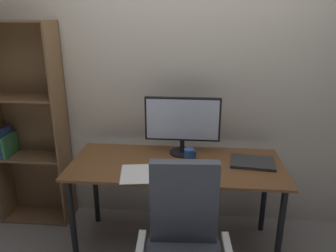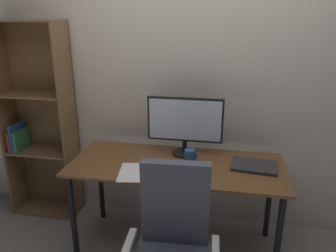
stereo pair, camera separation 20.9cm
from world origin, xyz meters
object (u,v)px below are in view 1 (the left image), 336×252
(monitor, at_px, (182,122))
(laptop, at_px, (252,162))
(desk, at_px, (176,174))
(mouse, at_px, (208,171))
(keyboard, at_px, (175,173))
(bookshelf, at_px, (29,128))
(coffee_mug, at_px, (189,155))

(monitor, distance_m, laptop, 0.61)
(desk, relative_size, mouse, 16.50)
(keyboard, distance_m, laptop, 0.60)
(mouse, xyz_separation_m, bookshelf, (-1.53, 0.48, 0.11))
(monitor, height_order, mouse, monitor)
(bookshelf, bearing_deg, coffee_mug, -11.68)
(mouse, height_order, laptop, mouse)
(keyboard, xyz_separation_m, bookshelf, (-1.31, 0.51, 0.12))
(desk, distance_m, monitor, 0.40)
(bookshelf, bearing_deg, keyboard, -21.21)
(keyboard, bearing_deg, desk, 90.73)
(monitor, xyz_separation_m, mouse, (0.19, -0.34, -0.25))
(coffee_mug, bearing_deg, desk, -155.04)
(keyboard, bearing_deg, monitor, 84.80)
(monitor, relative_size, bookshelf, 0.33)
(desk, bearing_deg, coffee_mug, 24.96)
(mouse, bearing_deg, desk, 143.25)
(keyboard, bearing_deg, bookshelf, 158.08)
(desk, distance_m, bookshelf, 1.36)
(laptop, bearing_deg, bookshelf, 177.85)
(desk, bearing_deg, monitor, 80.16)
(mouse, height_order, bookshelf, bookshelf)
(keyboard, relative_size, mouse, 3.02)
(desk, xyz_separation_m, coffee_mug, (0.09, 0.04, 0.14))
(desk, relative_size, keyboard, 5.46)
(desk, relative_size, bookshelf, 0.90)
(keyboard, xyz_separation_m, laptop, (0.56, 0.22, 0.00))
(bookshelf, bearing_deg, desk, -14.30)
(bookshelf, bearing_deg, mouse, -17.35)
(mouse, bearing_deg, monitor, 115.86)
(keyboard, height_order, bookshelf, bookshelf)
(desk, height_order, monitor, monitor)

